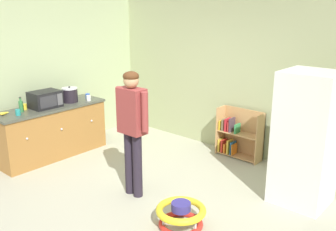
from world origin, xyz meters
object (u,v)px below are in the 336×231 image
(refrigerator, at_px, (306,139))
(banana_bunch, at_px, (4,113))
(teal_cup, at_px, (18,112))
(green_glass_bottle, at_px, (21,106))
(crock_pot, at_px, (70,95))
(baby_walker, at_px, (181,215))
(kitchen_counter, at_px, (52,131))
(blue_cup, at_px, (88,96))
(yellow_cup, at_px, (24,107))
(white_cup, at_px, (89,98))
(bookshelf, at_px, (237,136))
(microwave, at_px, (45,99))
(standing_person, at_px, (132,123))

(refrigerator, distance_m, banana_bunch, 4.51)
(teal_cup, bearing_deg, green_glass_bottle, 137.07)
(crock_pot, bearing_deg, teal_cup, -84.58)
(crock_pot, distance_m, banana_bunch, 1.18)
(green_glass_bottle, bearing_deg, teal_cup, -42.93)
(baby_walker, xyz_separation_m, crock_pot, (-3.10, 0.66, 0.87))
(baby_walker, bearing_deg, green_glass_bottle, -175.55)
(kitchen_counter, height_order, blue_cup, blue_cup)
(green_glass_bottle, distance_m, yellow_cup, 0.15)
(kitchen_counter, distance_m, blue_cup, 0.92)
(banana_bunch, xyz_separation_m, green_glass_bottle, (0.04, 0.27, 0.07))
(refrigerator, relative_size, teal_cup, 18.74)
(yellow_cup, bearing_deg, banana_bunch, -81.93)
(kitchen_counter, xyz_separation_m, refrigerator, (3.93, 1.32, 0.44))
(green_glass_bottle, height_order, teal_cup, green_glass_bottle)
(kitchen_counter, xyz_separation_m, white_cup, (0.19, 0.69, 0.50))
(baby_walker, bearing_deg, teal_cup, -172.89)
(refrigerator, bearing_deg, teal_cup, -153.14)
(crock_pot, relative_size, green_glass_bottle, 1.16)
(bookshelf, xyz_separation_m, crock_pot, (-2.43, -1.71, 0.66))
(microwave, distance_m, crock_pot, 0.49)
(standing_person, height_order, yellow_cup, standing_person)
(refrigerator, xyz_separation_m, blue_cup, (-3.89, -0.54, 0.06))
(kitchen_counter, bearing_deg, standing_person, -1.33)
(kitchen_counter, height_order, banana_bunch, banana_bunch)
(bookshelf, distance_m, baby_walker, 2.47)
(white_cup, bearing_deg, baby_walker, -17.67)
(kitchen_counter, height_order, white_cup, white_cup)
(bookshelf, bearing_deg, blue_cup, -150.67)
(crock_pot, height_order, yellow_cup, crock_pot)
(microwave, distance_m, green_glass_bottle, 0.42)
(kitchen_counter, xyz_separation_m, bookshelf, (2.44, 2.12, -0.08))
(banana_bunch, bearing_deg, microwave, 82.61)
(blue_cup, bearing_deg, banana_bunch, -94.35)
(bookshelf, relative_size, baby_walker, 1.41)
(crock_pot, bearing_deg, yellow_cup, -99.74)
(kitchen_counter, xyz_separation_m, standing_person, (2.10, -0.05, 0.60))
(standing_person, xyz_separation_m, blue_cup, (-2.06, 0.82, -0.11))
(bookshelf, height_order, blue_cup, blue_cup)
(refrigerator, relative_size, banana_bunch, 11.42)
(crock_pot, bearing_deg, microwave, -89.49)
(yellow_cup, relative_size, teal_cup, 1.00)
(bookshelf, relative_size, banana_bunch, 5.45)
(bookshelf, xyz_separation_m, green_glass_bottle, (-2.47, -2.61, 0.63))
(baby_walker, xyz_separation_m, yellow_cup, (-3.24, -0.14, 0.79))
(refrigerator, xyz_separation_m, crock_pot, (-3.92, -0.90, 0.14))
(bookshelf, bearing_deg, green_glass_bottle, -133.44)
(refrigerator, bearing_deg, yellow_cup, -157.29)
(kitchen_counter, xyz_separation_m, blue_cup, (0.04, 0.77, 0.50))
(standing_person, distance_m, white_cup, 2.06)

